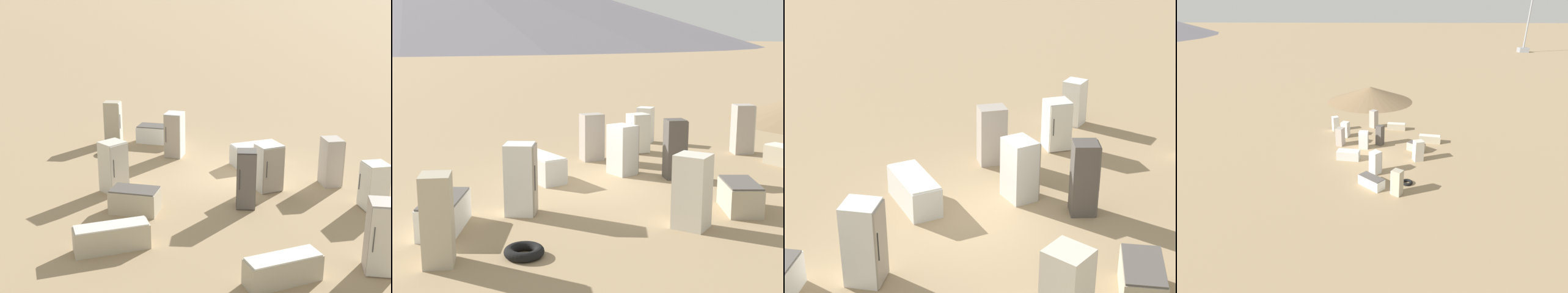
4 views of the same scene
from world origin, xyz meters
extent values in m
plane|color=#9E8460|center=(0.00, 0.00, 0.00)|extent=(1000.00, 1000.00, 0.00)
cube|color=silver|center=(4.14, 2.39, 0.72)|extent=(0.84, 0.81, 1.45)
cube|color=silver|center=(4.05, 2.05, 0.72)|extent=(0.65, 0.21, 1.39)
cylinder|color=#2D2D2D|center=(3.81, 2.09, 0.80)|extent=(0.02, 0.02, 0.51)
cube|color=#B2A88E|center=(1.20, -4.23, 0.35)|extent=(1.52, 1.62, 0.70)
cube|color=#56514C|center=(1.20, -4.23, 0.72)|extent=(1.46, 1.55, 0.04)
cube|color=white|center=(-3.12, -1.00, 0.87)|extent=(0.95, 0.95, 1.74)
cube|color=gray|center=(-2.84, -1.24, 0.87)|extent=(0.45, 0.50, 1.67)
cylinder|color=#2D2D2D|center=(-2.98, -1.43, 0.96)|extent=(0.02, 0.02, 0.61)
cube|color=silver|center=(1.46, 0.34, 0.78)|extent=(0.67, 0.82, 1.56)
cube|color=gray|center=(1.80, 0.32, 0.78)|extent=(0.07, 0.76, 1.50)
cylinder|color=#2D2D2D|center=(1.82, 0.05, 0.86)|extent=(0.02, 0.02, 0.55)
cube|color=#A89E93|center=(1.99, 2.48, 0.81)|extent=(0.87, 0.77, 1.63)
cube|color=gray|center=(2.08, 2.77, 0.81)|extent=(0.68, 0.25, 1.56)
cylinder|color=#2D2D2D|center=(2.34, 2.72, 0.89)|extent=(0.02, 0.02, 0.57)
cube|color=silver|center=(-0.92, 1.34, 0.37)|extent=(0.89, 1.87, 0.75)
cube|color=silver|center=(-0.92, 1.34, 0.77)|extent=(0.86, 1.80, 0.04)
cube|color=white|center=(5.77, 3.64, 0.72)|extent=(0.83, 0.82, 1.44)
cube|color=#56514C|center=(6.06, 3.79, 0.72)|extent=(0.30, 0.52, 1.38)
cylinder|color=#2D2D2D|center=(6.19, 3.62, 0.79)|extent=(0.02, 0.02, 0.50)
cube|color=#4C4742|center=(2.33, -1.05, 0.91)|extent=(0.78, 0.78, 1.81)
cube|color=#56514C|center=(2.59, -1.20, 0.91)|extent=(0.31, 0.50, 1.74)
cylinder|color=#2D2D2D|center=(2.52, -1.39, 1.00)|extent=(0.02, 0.02, 0.63)
cube|color=beige|center=(-0.68, -4.28, 0.85)|extent=(0.87, 0.90, 1.69)
cube|color=#BCB7AD|center=(-0.34, -4.16, 0.85)|extent=(0.26, 0.67, 1.62)
cylinder|color=#2D2D2D|center=(-0.23, -4.39, 0.93)|extent=(0.02, 0.02, 0.59)
camera|label=1|loc=(15.51, -9.21, 6.84)|focal=50.00mm
camera|label=2|loc=(-9.85, -11.88, 4.23)|focal=50.00mm
camera|label=3|loc=(-6.75, -11.54, 7.68)|focal=60.00mm
camera|label=4|loc=(-23.11, -2.30, 10.80)|focal=28.00mm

